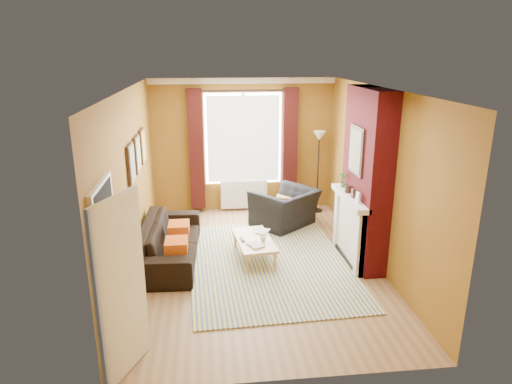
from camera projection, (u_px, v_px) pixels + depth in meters
ground at (258, 264)px, 7.43m from camera, size 5.50×5.50×0.00m
room_walls at (295, 176)px, 7.34m from camera, size 3.82×5.54×2.83m
striped_rug at (268, 262)px, 7.45m from camera, size 2.68×3.61×0.02m
sofa at (170, 241)px, 7.52m from camera, size 0.97×2.28×0.66m
armchair at (285, 208)px, 8.94m from camera, size 1.50×1.48×0.73m
coffee_table at (254, 241)px, 7.49m from camera, size 0.69×1.17×0.37m
wicker_stool at (286, 206)px, 9.42m from camera, size 0.40×0.40×0.48m
floor_lamp at (319, 149)px, 9.46m from camera, size 0.28×0.28×1.74m
book_a at (250, 246)px, 7.16m from camera, size 0.30×0.33×0.03m
book_b at (257, 231)px, 7.79m from camera, size 0.29×0.32×0.02m
mug at (263, 239)px, 7.37m from camera, size 0.10×0.10×0.09m
tv_remote at (242, 239)px, 7.42m from camera, size 0.08×0.17×0.02m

